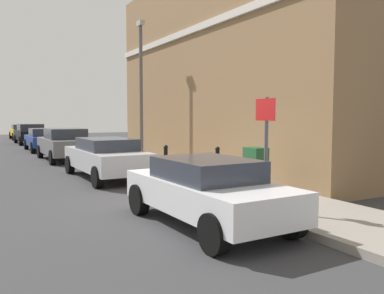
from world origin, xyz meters
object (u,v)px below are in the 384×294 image
(car_white, at_px, (207,189))
(street_sign, at_px, (266,137))
(car_black, at_px, (30,133))
(car_grey, at_px, (65,144))
(car_blue, at_px, (45,139))
(car_yellow, at_px, (22,131))
(lamppost, at_px, (141,85))
(bollard_far_kerb, at_px, (166,161))
(car_silver, at_px, (106,157))
(utility_cabinet, at_px, (256,172))
(bollard_near_cabinet, at_px, (217,163))

(car_white, distance_m, street_sign, 1.64)
(car_white, relative_size, car_black, 0.98)
(car_grey, bearing_deg, car_blue, -0.43)
(car_yellow, xyz_separation_m, lamppost, (2.24, -22.76, 2.61))
(car_black, height_order, bollard_far_kerb, car_black)
(car_blue, bearing_deg, bollard_far_kerb, -174.12)
(car_blue, height_order, street_sign, street_sign)
(car_silver, xyz_separation_m, utility_cabinet, (2.24, -5.13, -0.04))
(car_blue, bearing_deg, lamppost, -166.27)
(car_black, relative_size, bollard_far_kerb, 3.93)
(car_yellow, bearing_deg, car_silver, 179.98)
(car_blue, height_order, utility_cabinet, car_blue)
(car_white, xyz_separation_m, lamppost, (2.22, 8.95, 2.62))
(car_grey, xyz_separation_m, utility_cabinet, (2.35, -11.32, -0.09))
(utility_cabinet, distance_m, lamppost, 7.97)
(bollard_near_cabinet, xyz_separation_m, lamppost, (-0.14, 5.60, 2.60))
(lamppost, bearing_deg, bollard_far_kerb, -101.94)
(utility_cabinet, relative_size, bollard_near_cabinet, 1.11)
(car_black, bearing_deg, car_silver, 179.22)
(car_blue, height_order, car_yellow, car_blue)
(car_grey, relative_size, street_sign, 1.91)
(car_blue, xyz_separation_m, bollard_near_cabinet, (2.47, -15.18, 0.00))
(car_black, relative_size, street_sign, 1.77)
(car_white, relative_size, car_grey, 0.91)
(car_black, xyz_separation_m, bollard_near_cabinet, (2.47, -21.82, -0.07))
(car_grey, distance_m, street_sign, 12.96)
(car_blue, relative_size, lamppost, 0.74)
(car_silver, distance_m, utility_cabinet, 5.60)
(bollard_near_cabinet, bearing_deg, car_blue, 99.24)
(car_silver, relative_size, car_black, 1.11)
(car_silver, xyz_separation_m, car_yellow, (-0.04, 25.15, -0.03))
(bollard_far_kerb, distance_m, street_sign, 4.84)
(car_yellow, distance_m, utility_cabinet, 30.37)
(car_silver, height_order, bollard_far_kerb, car_silver)
(utility_cabinet, relative_size, street_sign, 0.50)
(car_black, height_order, car_yellow, car_black)
(lamppost, bearing_deg, car_blue, 103.69)
(car_white, bearing_deg, car_silver, -1.86)
(bollard_near_cabinet, bearing_deg, car_grey, 104.62)
(bollard_near_cabinet, distance_m, bollard_far_kerb, 1.66)
(car_black, distance_m, lamppost, 16.58)
(car_blue, xyz_separation_m, utility_cabinet, (2.37, -17.10, -0.02))
(car_yellow, relative_size, lamppost, 0.69)
(car_silver, bearing_deg, utility_cabinet, -157.65)
(car_black, bearing_deg, lamppost, -172.99)
(car_yellow, xyz_separation_m, bollard_near_cabinet, (2.38, -28.37, 0.01))
(car_black, height_order, street_sign, street_sign)
(car_blue, distance_m, car_black, 6.64)
(bollard_far_kerb, bearing_deg, car_white, -105.73)
(bollard_near_cabinet, relative_size, bollard_far_kerb, 1.00)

